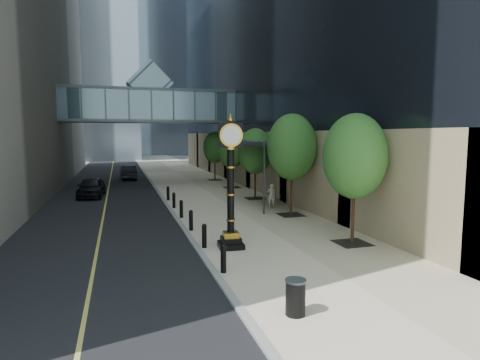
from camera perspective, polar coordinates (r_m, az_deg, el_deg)
name	(u,v)px	position (r m, az deg, el deg)	size (l,w,h in m)	color
ground	(308,276)	(14.14, 9.65, -13.30)	(320.00, 320.00, 0.00)	gray
road	(111,174)	(52.11, -17.85, 0.88)	(8.00, 180.00, 0.02)	black
sidewalk	(176,172)	(52.57, -9.10, 1.18)	(8.00, 180.00, 0.06)	beige
curb	(144,172)	(52.19, -13.46, 1.05)	(0.25, 180.00, 0.07)	gray
distant_tower_c	(115,44)	(134.78, -17.32, 18.01)	(22.00, 22.00, 65.00)	silver
skywalk	(150,104)	(40.11, -12.70, 10.49)	(17.00, 4.20, 5.80)	slate
entrance_canopy	(263,143)	(27.58, 3.31, 5.24)	(3.00, 8.00, 4.38)	#383F44
bollard_row	(186,215)	(21.57, -7.71, -4.98)	(0.20, 16.20, 0.90)	black
street_trees	(262,150)	(28.12, 3.17, 4.31)	(2.88, 28.59, 5.93)	black
street_clock	(231,192)	(16.51, -1.34, -1.74)	(1.10, 1.10, 5.41)	black
trash_bin	(295,298)	(10.99, 7.89, -16.33)	(0.52, 0.52, 0.90)	black
pedestrian	(271,196)	(26.05, 4.46, -2.25)	(0.56, 0.37, 1.55)	#BBB6AC
car_near	(91,187)	(32.81, -20.37, -0.94)	(1.80, 4.48, 1.53)	black
car_far	(128,172)	(44.69, -15.59, 1.04)	(1.55, 4.46, 1.47)	black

